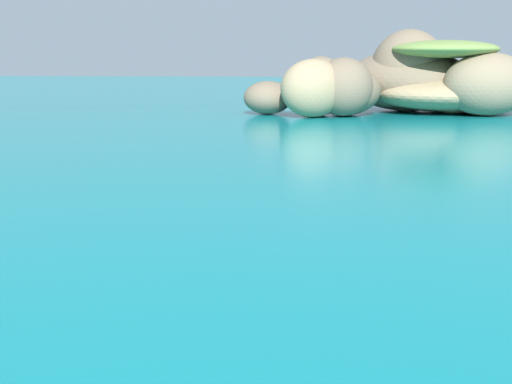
{
  "coord_description": "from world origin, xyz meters",
  "views": [
    {
      "loc": [
        2.65,
        -4.38,
        5.96
      ],
      "look_at": [
        0.08,
        19.93,
        1.05
      ],
      "focal_mm": 47.35,
      "sensor_mm": 36.0,
      "label": 1
    }
  ],
  "objects": [
    {
      "name": "islet_small",
      "position": [
        2.47,
        65.21,
        2.71
      ],
      "size": [
        16.23,
        12.62,
        6.0
      ],
      "color": "#9E8966",
      "rests_on": "ground"
    },
    {
      "name": "islet_large",
      "position": [
        14.0,
        71.49,
        3.22
      ],
      "size": [
        26.06,
        22.68,
        8.89
      ],
      "color": "#756651",
      "rests_on": "ground"
    }
  ]
}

